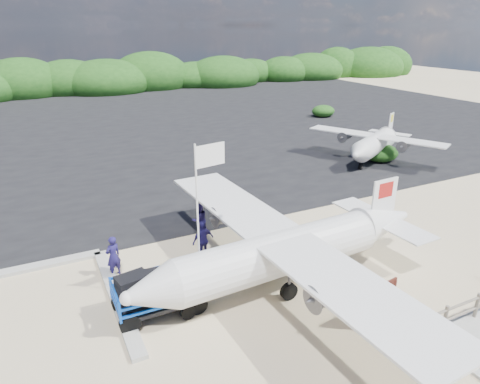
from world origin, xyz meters
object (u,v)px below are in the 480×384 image
object	(u,v)px
crew_a	(113,256)
crew_c	(203,240)
baggage_cart	(160,312)
signboard	(375,321)
crew_b	(200,219)
aircraft_large	(263,139)
flagpole	(201,296)

from	to	relation	value
crew_a	crew_c	xyz separation A→B (m)	(3.59, -0.35, 0.02)
baggage_cart	signboard	distance (m)	7.27
baggage_cart	crew_b	distance (m)	5.88
crew_b	aircraft_large	xyz separation A→B (m)	(11.47, 14.47, -0.81)
aircraft_large	flagpole	bearing A→B (deg)	52.30
signboard	crew_c	world-z (taller)	crew_c
aircraft_large	crew_b	bearing A→B (deg)	48.68
crew_a	crew_b	size ratio (longest dim) A/B	1.04
crew_b	aircraft_large	bearing A→B (deg)	-137.80
crew_b	crew_c	bearing A→B (deg)	63.29
flagpole	crew_c	bearing A→B (deg)	66.04
flagpole	aircraft_large	world-z (taller)	flagpole
flagpole	signboard	distance (m)	6.09
signboard	aircraft_large	world-z (taller)	aircraft_large
signboard	crew_b	distance (m)	8.97
flagpole	signboard	world-z (taller)	flagpole
flagpole	baggage_cart	bearing A→B (deg)	-171.82
crew_c	signboard	bearing A→B (deg)	106.45
signboard	crew_c	size ratio (longest dim) A/B	1.01
flagpole	crew_a	world-z (taller)	flagpole
baggage_cart	crew_a	distance (m)	3.28
crew_a	aircraft_large	size ratio (longest dim) A/B	0.11
flagpole	crew_b	distance (m)	4.94
baggage_cart	flagpole	size ratio (longest dim) A/B	0.56
flagpole	aircraft_large	xyz separation A→B (m)	(13.21, 19.02, 0.00)
baggage_cart	flagpole	distance (m)	1.60
baggage_cart	aircraft_large	xyz separation A→B (m)	(14.80, 19.25, 0.00)
crew_c	crew_a	bearing A→B (deg)	-18.70
crew_a	crew_b	xyz separation A→B (m)	(4.24, 1.74, -0.03)
baggage_cart	crew_b	bearing A→B (deg)	55.16
signboard	crew_b	size ratio (longest dim) A/B	1.08
baggage_cart	crew_c	bearing A→B (deg)	45.12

